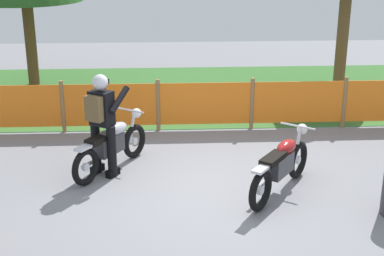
{
  "coord_description": "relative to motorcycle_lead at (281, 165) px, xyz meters",
  "views": [
    {
      "loc": [
        -0.82,
        -7.93,
        3.85
      ],
      "look_at": [
        -0.39,
        0.34,
        0.9
      ],
      "focal_mm": 52.96,
      "sensor_mm": 36.0,
      "label": 1
    }
  ],
  "objects": [
    {
      "name": "barrier_fence",
      "position": [
        -0.93,
        2.92,
        0.09
      ],
      "size": [
        9.42,
        0.08,
        1.05
      ],
      "color": "olive",
      "rests_on": "ground"
    },
    {
      "name": "motorcycle_trailing",
      "position": [
        -2.63,
        1.0,
        -0.01
      ],
      "size": [
        1.13,
        1.67,
        0.91
      ],
      "rotation": [
        0.0,
        0.0,
        1.0
      ],
      "color": "black",
      "rests_on": "ground"
    },
    {
      "name": "grass_verge",
      "position": [
        -0.93,
        5.58,
        -0.44
      ],
      "size": [
        24.0,
        5.32,
        0.01
      ],
      "primitive_type": "cube",
      "color": "#386B2D",
      "rests_on": "ground"
    },
    {
      "name": "ground",
      "position": [
        -0.93,
        0.14,
        -0.46
      ],
      "size": [
        24.0,
        24.0,
        0.02
      ],
      "primitive_type": "cube",
      "color": "gray"
    },
    {
      "name": "motorcycle_lead",
      "position": [
        0.0,
        0.0,
        0.0
      ],
      "size": [
        1.23,
        1.65,
        0.93
      ],
      "rotation": [
        0.0,
        0.0,
        0.94
      ],
      "color": "black",
      "rests_on": "ground"
    },
    {
      "name": "rider_trailing",
      "position": [
        -2.75,
        0.82,
        0.5
      ],
      "size": [
        0.72,
        0.79,
        1.69
      ],
      "rotation": [
        0.0,
        0.0,
        1.0
      ],
      "color": "black",
      "rests_on": "ground"
    }
  ]
}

